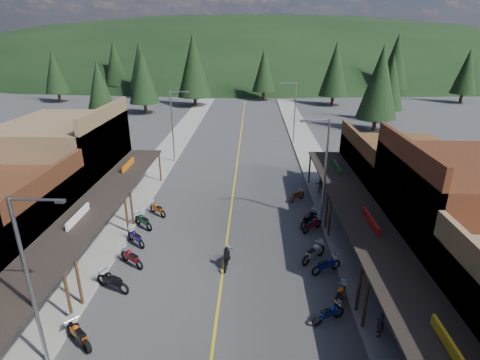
# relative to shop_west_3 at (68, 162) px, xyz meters

# --- Properties ---
(ground) EXTENTS (220.00, 220.00, 0.00)m
(ground) POSITION_rel_shop_west_3_xyz_m (13.78, -11.30, -3.52)
(ground) COLOR #38383A
(ground) RESTS_ON ground
(centerline) EXTENTS (0.15, 90.00, 0.01)m
(centerline) POSITION_rel_shop_west_3_xyz_m (13.78, 8.70, -3.51)
(centerline) COLOR gold
(centerline) RESTS_ON ground
(sidewalk_west) EXTENTS (3.40, 94.00, 0.15)m
(sidewalk_west) POSITION_rel_shop_west_3_xyz_m (5.08, 8.70, -3.44)
(sidewalk_west) COLOR gray
(sidewalk_west) RESTS_ON ground
(sidewalk_east) EXTENTS (3.40, 94.00, 0.15)m
(sidewalk_east) POSITION_rel_shop_west_3_xyz_m (22.48, 8.70, -3.44)
(sidewalk_east) COLOR gray
(sidewalk_east) RESTS_ON ground
(shop_west_3) EXTENTS (10.90, 10.20, 8.20)m
(shop_west_3) POSITION_rel_shop_west_3_xyz_m (0.00, 0.00, 0.00)
(shop_west_3) COLOR brown
(shop_west_3) RESTS_ON ground
(shop_east_2) EXTENTS (10.90, 9.00, 8.20)m
(shop_east_2) POSITION_rel_shop_west_3_xyz_m (27.57, -9.60, -0.00)
(shop_east_2) COLOR #562B19
(shop_east_2) RESTS_ON ground
(shop_east_3) EXTENTS (10.90, 10.20, 6.20)m
(shop_east_3) POSITION_rel_shop_west_3_xyz_m (27.54, 0.00, -0.99)
(shop_east_3) COLOR #4C2D16
(shop_east_3) RESTS_ON ground
(streetlight_0) EXTENTS (2.16, 0.18, 8.00)m
(streetlight_0) POSITION_rel_shop_west_3_xyz_m (6.83, -17.30, 0.94)
(streetlight_0) COLOR gray
(streetlight_0) RESTS_ON ground
(streetlight_1) EXTENTS (2.16, 0.18, 8.00)m
(streetlight_1) POSITION_rel_shop_west_3_xyz_m (6.83, 10.70, 0.94)
(streetlight_1) COLOR gray
(streetlight_1) RESTS_ON ground
(streetlight_2) EXTENTS (2.16, 0.18, 8.00)m
(streetlight_2) POSITION_rel_shop_west_3_xyz_m (20.74, -3.30, 0.94)
(streetlight_2) COLOR gray
(streetlight_2) RESTS_ON ground
(streetlight_3) EXTENTS (2.16, 0.18, 8.00)m
(streetlight_3) POSITION_rel_shop_west_3_xyz_m (20.74, 18.70, 0.94)
(streetlight_3) COLOR gray
(streetlight_3) RESTS_ON ground
(ridge_hill) EXTENTS (310.00, 140.00, 60.00)m
(ridge_hill) POSITION_rel_shop_west_3_xyz_m (13.78, 123.70, -3.52)
(ridge_hill) COLOR black
(ridge_hill) RESTS_ON ground
(pine_0) EXTENTS (5.04, 5.04, 11.00)m
(pine_0) POSITION_rel_shop_west_3_xyz_m (-26.22, 50.70, 2.96)
(pine_0) COLOR black
(pine_0) RESTS_ON ground
(pine_1) EXTENTS (5.88, 5.88, 12.50)m
(pine_1) POSITION_rel_shop_west_3_xyz_m (-10.22, 58.70, 3.72)
(pine_1) COLOR black
(pine_1) RESTS_ON ground
(pine_2) EXTENTS (6.72, 6.72, 14.00)m
(pine_2) POSITION_rel_shop_west_3_xyz_m (3.78, 46.70, 4.47)
(pine_2) COLOR black
(pine_2) RESTS_ON ground
(pine_3) EXTENTS (5.04, 5.04, 11.00)m
(pine_3) POSITION_rel_shop_west_3_xyz_m (17.78, 54.70, 2.96)
(pine_3) COLOR black
(pine_3) RESTS_ON ground
(pine_4) EXTENTS (5.88, 5.88, 12.50)m
(pine_4) POSITION_rel_shop_west_3_xyz_m (31.78, 48.70, 3.72)
(pine_4) COLOR black
(pine_4) RESTS_ON ground
(pine_5) EXTENTS (6.72, 6.72, 14.00)m
(pine_5) POSITION_rel_shop_west_3_xyz_m (47.78, 60.70, 4.47)
(pine_5) COLOR black
(pine_5) RESTS_ON ground
(pine_6) EXTENTS (5.04, 5.04, 11.00)m
(pine_6) POSITION_rel_shop_west_3_xyz_m (59.78, 52.70, 2.96)
(pine_6) COLOR black
(pine_6) RESTS_ON ground
(pine_7) EXTENTS (5.88, 5.88, 12.50)m
(pine_7) POSITION_rel_shop_west_3_xyz_m (-18.22, 64.70, 3.72)
(pine_7) COLOR black
(pine_7) RESTS_ON ground
(pine_8) EXTENTS (4.48, 4.48, 10.00)m
(pine_8) POSITION_rel_shop_west_3_xyz_m (-8.22, 28.70, 2.46)
(pine_8) COLOR black
(pine_8) RESTS_ON ground
(pine_9) EXTENTS (4.93, 4.93, 10.80)m
(pine_9) POSITION_rel_shop_west_3_xyz_m (37.78, 33.70, 2.86)
(pine_9) COLOR black
(pine_9) RESTS_ON ground
(pine_10) EXTENTS (5.38, 5.38, 11.60)m
(pine_10) POSITION_rel_shop_west_3_xyz_m (-4.22, 38.70, 3.27)
(pine_10) COLOR black
(pine_10) RESTS_ON ground
(pine_11) EXTENTS (5.82, 5.82, 12.40)m
(pine_11) POSITION_rel_shop_west_3_xyz_m (33.78, 26.70, 3.67)
(pine_11) COLOR black
(pine_11) RESTS_ON ground
(bike_west_5) EXTENTS (2.05, 1.82, 1.18)m
(bike_west_5) POSITION_rel_shop_west_3_xyz_m (7.59, -16.12, -2.93)
(bike_west_5) COLOR #B2430C
(bike_west_5) RESTS_ON ground
(bike_west_6) EXTENTS (2.00, 1.97, 1.20)m
(bike_west_6) POSITION_rel_shop_west_3_xyz_m (7.56, -16.08, -2.92)
(bike_west_6) COLOR black
(bike_west_6) RESTS_ON ground
(bike_west_7) EXTENTS (2.40, 1.68, 1.31)m
(bike_west_7) POSITION_rel_shop_west_3_xyz_m (7.74, -12.16, -2.86)
(bike_west_7) COLOR black
(bike_west_7) RESTS_ON ground
(bike_west_8) EXTENTS (2.11, 1.86, 1.21)m
(bike_west_8) POSITION_rel_shop_west_3_xyz_m (8.08, -9.69, -2.91)
(bike_west_8) COLOR maroon
(bike_west_8) RESTS_ON ground
(bike_west_9) EXTENTS (1.96, 1.94, 1.18)m
(bike_west_9) POSITION_rel_shop_west_3_xyz_m (7.60, -7.22, -2.93)
(bike_west_9) COLOR navy
(bike_west_9) RESTS_ON ground
(bike_west_10) EXTENTS (2.07, 1.97, 1.23)m
(bike_west_10) POSITION_rel_shop_west_3_xyz_m (7.43, -4.79, -2.91)
(bike_west_10) COLOR #0A3620
(bike_west_10) RESTS_ON ground
(bike_west_11) EXTENTS (1.90, 1.81, 1.13)m
(bike_west_11) POSITION_rel_shop_west_3_xyz_m (8.01, -2.65, -2.96)
(bike_west_11) COLOR #C1510D
(bike_west_11) RESTS_ON ground
(bike_east_6) EXTENTS (1.95, 1.43, 1.07)m
(bike_east_6) POSITION_rel_shop_west_3_xyz_m (19.41, -14.24, -2.98)
(bike_east_6) COLOR navy
(bike_east_6) RESTS_ON ground
(bike_east_7) EXTENTS (1.61, 2.20, 1.21)m
(bike_east_7) POSITION_rel_shop_west_3_xyz_m (20.21, -13.06, -2.91)
(bike_east_7) COLOR #C0520D
(bike_east_7) RESTS_ON ground
(bike_east_8) EXTENTS (2.11, 1.53, 1.16)m
(bike_east_8) POSITION_rel_shop_west_3_xyz_m (20.04, -10.06, -2.94)
(bike_east_8) COLOR navy
(bike_east_8) RESTS_ON ground
(bike_east_9) EXTENTS (2.10, 2.14, 1.28)m
(bike_east_9) POSITION_rel_shop_west_3_xyz_m (19.47, -8.80, -2.88)
(bike_east_9) COLOR #A4A3A9
(bike_east_9) RESTS_ON ground
(bike_east_10) EXTENTS (1.93, 1.85, 1.15)m
(bike_east_10) POSITION_rel_shop_west_3_xyz_m (19.96, -4.85, -2.95)
(bike_east_10) COLOR maroon
(bike_east_10) RESTS_ON ground
(bike_east_11) EXTENTS (2.03, 2.30, 1.32)m
(bike_east_11) POSITION_rel_shop_west_3_xyz_m (19.85, -4.05, -2.86)
(bike_east_11) COLOR black
(bike_east_11) RESTS_ON ground
(bike_east_12) EXTENTS (1.78, 1.80, 1.08)m
(bike_east_12) POSITION_rel_shop_west_3_xyz_m (19.41, 0.54, -2.98)
(bike_east_12) COLOR #A8400C
(bike_east_12) RESTS_ON ground
(rider_on_bike) EXTENTS (0.78, 1.96, 1.46)m
(rider_on_bike) POSITION_rel_shop_west_3_xyz_m (14.00, -9.56, -2.93)
(rider_on_bike) COLOR black
(rider_on_bike) RESTS_ON ground
(pedestrian_east_a) EXTENTS (0.50, 0.65, 1.61)m
(pedestrian_east_a) POSITION_rel_shop_west_3_xyz_m (21.60, -15.24, -2.57)
(pedestrian_east_a) COLOR #272234
(pedestrian_east_a) RESTS_ON sidewalk_east
(pedestrian_east_b) EXTENTS (0.84, 0.57, 1.60)m
(pedestrian_east_b) POSITION_rel_shop_west_3_xyz_m (21.63, 2.20, -2.57)
(pedestrian_east_b) COLOR brown
(pedestrian_east_b) RESTS_ON sidewalk_east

